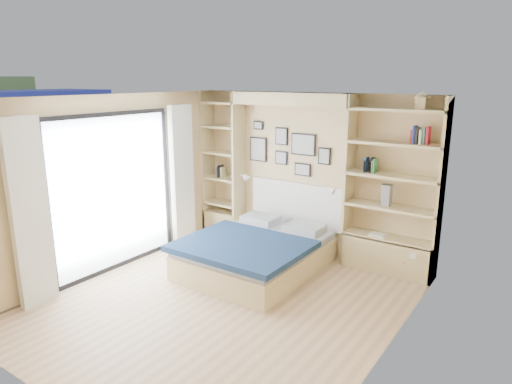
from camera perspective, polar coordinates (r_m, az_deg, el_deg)
The scene contains 9 objects.
ground at distance 5.85m, azimuth -3.97°, elevation -13.57°, with size 4.50×4.50×0.00m, color tan.
room_shell at distance 6.84m, azimuth 1.23°, elevation 0.26°, with size 4.50×4.50×4.50m.
bed at distance 6.64m, azimuth 0.13°, elevation -7.46°, with size 1.70×2.24×1.07m.
photo_gallery at distance 7.36m, azimuth 3.83°, elevation 5.40°, with size 1.48×0.02×0.82m.
reading_lamps at distance 7.19m, azimuth 3.90°, elevation 1.10°, with size 1.92×0.12×0.15m.
shelf_decor at distance 6.56m, azimuth 14.87°, elevation 4.73°, with size 3.50×0.23×2.03m.
deck at distance 8.40m, azimuth -23.74°, elevation -5.99°, with size 3.20×4.00×0.05m, color brown.
deck_chair at distance 8.07m, azimuth -21.56°, elevation -3.68°, with size 0.49×0.81×0.81m.
shipping_container at distance 15.02m, azimuth -28.46°, elevation 6.53°, with size 2.25×5.63×2.35m, color navy.
Camera 1 is at (3.25, -4.04, 2.72)m, focal length 32.00 mm.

